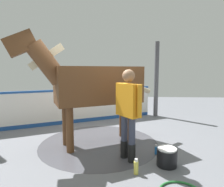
{
  "coord_description": "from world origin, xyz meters",
  "views": [
    {
      "loc": [
        4.59,
        0.4,
        1.76
      ],
      "look_at": [
        0.54,
        0.18,
        1.26
      ],
      "focal_mm": 30.95,
      "sensor_mm": 36.0,
      "label": 1
    }
  ],
  "objects": [
    {
      "name": "roof_post_far",
      "position": [
        -2.75,
        1.66,
        1.4
      ],
      "size": [
        0.16,
        0.16,
        2.8
      ],
      "primitive_type": "cylinder",
      "color": "#4C4C51",
      "rests_on": "ground"
    },
    {
      "name": "bottle_spray",
      "position": [
        0.67,
        1.11,
        0.09
      ],
      "size": [
        0.06,
        0.06,
        0.2
      ],
      "color": "blue",
      "rests_on": "ground"
    },
    {
      "name": "wet_patch",
      "position": [
        0.13,
        -0.16,
        0.0
      ],
      "size": [
        2.82,
        2.82,
        0.0
      ],
      "primitive_type": "cylinder",
      "color": "#4C4C54",
      "rests_on": "ground"
    },
    {
      "name": "ground_plane",
      "position": [
        0.0,
        0.0,
        -0.01
      ],
      "size": [
        16.0,
        16.0,
        0.02
      ],
      "primitive_type": "cube",
      "color": "slate"
    },
    {
      "name": "handler",
      "position": [
        0.95,
        0.51,
        1.03
      ],
      "size": [
        0.57,
        0.49,
        1.77
      ],
      "rotation": [
        0.0,
        0.0,
        2.24
      ],
      "color": "black",
      "rests_on": "ground"
    },
    {
      "name": "wash_bucket",
      "position": [
        1.16,
        1.22,
        0.17
      ],
      "size": [
        0.37,
        0.37,
        0.34
      ],
      "color": "black",
      "rests_on": "ground"
    },
    {
      "name": "bottle_shampoo",
      "position": [
        1.48,
        0.64,
        0.12
      ],
      "size": [
        0.08,
        0.08,
        0.27
      ],
      "color": "#D8CC4C",
      "rests_on": "ground"
    },
    {
      "name": "horse",
      "position": [
        0.19,
        -0.28,
        1.43
      ],
      "size": [
        1.82,
        3.08,
        2.55
      ],
      "rotation": [
        0.0,
        0.0,
        -1.1
      ],
      "color": "brown",
      "rests_on": "ground"
    },
    {
      "name": "barrier_wall",
      "position": [
        -1.68,
        -1.08,
        0.53
      ],
      "size": [
        2.57,
        4.93,
        1.13
      ],
      "color": "white",
      "rests_on": "ground"
    }
  ]
}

